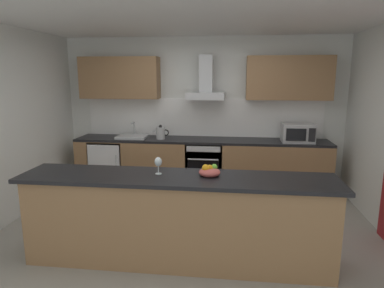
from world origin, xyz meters
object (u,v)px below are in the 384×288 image
at_px(refrigerator, 110,164).
at_px(oven, 205,165).
at_px(microwave, 298,133).
at_px(kettle, 161,133).
at_px(fruit_bowl, 210,171).
at_px(range_hood, 206,86).
at_px(wine_glass, 158,162).
at_px(sink, 132,136).

bearing_deg(refrigerator, oven, 0.09).
bearing_deg(microwave, kettle, -179.85).
bearing_deg(microwave, oven, 178.93).
bearing_deg(fruit_bowl, refrigerator, 130.69).
height_order(kettle, fruit_bowl, kettle).
height_order(oven, range_hood, range_hood).
bearing_deg(kettle, wine_glass, -78.39).
bearing_deg(microwave, fruit_bowl, -120.03).
bearing_deg(sink, kettle, -5.08).
relative_size(sink, fruit_bowl, 2.27).
height_order(oven, fruit_bowl, fruit_bowl).
bearing_deg(oven, sink, 179.50).
bearing_deg(kettle, microwave, 0.15).
distance_m(kettle, fruit_bowl, 2.39).
xyz_separation_m(sink, wine_glass, (0.95, -2.23, 0.14)).
height_order(microwave, wine_glass, microwave).
bearing_deg(refrigerator, range_hood, 4.54).
bearing_deg(wine_glass, oven, 82.40).
xyz_separation_m(refrigerator, fruit_bowl, (1.90, -2.21, 0.57)).
bearing_deg(oven, fruit_bowl, -83.99).
height_order(sink, fruit_bowl, sink).
bearing_deg(wine_glass, kettle, 101.61).
distance_m(microwave, kettle, 2.24).
relative_size(microwave, fruit_bowl, 2.27).
bearing_deg(sink, fruit_bowl, -56.33).
bearing_deg(sink, wine_glass, -66.89).
bearing_deg(microwave, refrigerator, 179.54).
bearing_deg(sink, oven, -0.50).
bearing_deg(wine_glass, microwave, 50.74).
height_order(oven, wine_glass, wine_glass).
bearing_deg(oven, wine_glass, -97.60).
bearing_deg(fruit_bowl, wine_glass, -179.18).
bearing_deg(refrigerator, kettle, -1.93).
relative_size(range_hood, wine_glass, 4.05).
height_order(refrigerator, wine_glass, wine_glass).
height_order(microwave, kettle, microwave).
relative_size(sink, wine_glass, 2.81).
bearing_deg(wine_glass, sink, 113.11).
relative_size(kettle, range_hood, 0.40).
bearing_deg(range_hood, kettle, -167.65).
bearing_deg(refrigerator, wine_glass, -58.27).
xyz_separation_m(kettle, fruit_bowl, (0.98, -2.18, -0.01)).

